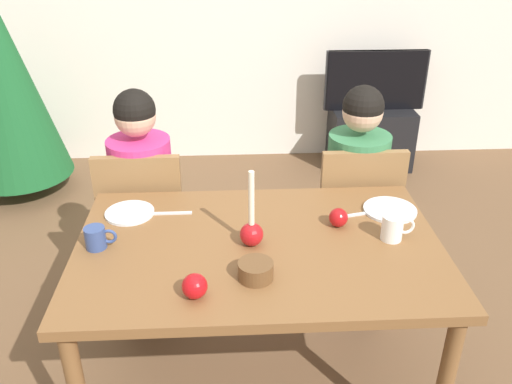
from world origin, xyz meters
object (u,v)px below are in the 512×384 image
person_right_child (354,201)px  bowl_walnuts (256,270)px  tv_stand (370,137)px  tv (376,80)px  plate_left (130,213)px  candle_centerpiece (251,229)px  chair_right (355,214)px  apple_by_left_plate (195,286)px  christmas_tree (2,80)px  mug_right (393,228)px  plate_right (390,210)px  apple_near_candle (338,218)px  dining_table (259,262)px  person_left_child (145,207)px  chair_left (145,220)px  mug_left (96,238)px

person_right_child → bowl_walnuts: person_right_child is taller
tv_stand → tv: 0.47m
person_right_child → plate_left: size_ratio=5.74×
person_right_child → candle_centerpiece: 0.88m
chair_right → apple_by_left_plate: 1.21m
christmas_tree → mug_right: (2.16, -1.97, -0.05)m
bowl_walnuts → plate_right: bearing=36.2°
christmas_tree → plate_left: bearing=-57.0°
candle_centerpiece → plate_left: size_ratio=1.51×
plate_right → plate_left: bearing=178.2°
chair_right → apple_near_candle: (-0.20, -0.49, 0.28)m
plate_left → apple_near_candle: (0.85, -0.14, 0.03)m
plate_left → candle_centerpiece: bearing=-26.8°
apple_by_left_plate → plate_right: bearing=33.4°
bowl_walnuts → chair_right: bearing=56.3°
dining_table → person_left_child: 0.84m
bowl_walnuts → apple_by_left_plate: (-0.20, -0.09, 0.01)m
person_right_child → candle_centerpiece: (-0.55, -0.64, 0.25)m
chair_left → plate_left: size_ratio=4.40×
chair_right → dining_table: bearing=-130.7°
person_left_child → plate_right: (1.10, -0.42, 0.19)m
tv_stand → candle_centerpiece: size_ratio=2.07×
plate_right → mug_left: bearing=-169.8°
plate_right → mug_left: mug_left is taller
mug_right → christmas_tree: bearing=137.7°
dining_table → mug_right: size_ratio=10.88×
mug_right → apple_by_left_plate: bearing=-157.3°
chair_right → plate_left: chair_right is taller
person_left_child → bowl_walnuts: person_left_child is taller
tv → mug_left: 2.82m
tv → mug_left: size_ratio=6.56×
chair_right → person_left_child: (-1.05, 0.03, 0.06)m
plate_right → apple_near_candle: bearing=-156.4°
tv_stand → mug_right: size_ratio=4.97×
dining_table → mug_left: mug_left is taller
tv_stand → christmas_tree: size_ratio=0.39×
chair_left → christmas_tree: size_ratio=0.55×
person_right_child → plate_left: (-1.05, -0.38, 0.19)m
chair_left → chair_right: 1.05m
person_left_child → christmas_tree: bearing=129.8°
chair_left → person_left_child: (0.00, 0.03, 0.06)m
person_right_child → tv_stand: bearing=72.7°
candle_centerpiece → person_left_child: bearing=128.3°
person_right_child → apple_near_candle: size_ratio=15.28×
person_left_child → mug_right: size_ratio=9.11×
tv_stand → candle_centerpiece: candle_centerpiece is taller
tv_stand → apple_near_candle: 2.36m
dining_table → bowl_walnuts: (-0.02, -0.21, 0.11)m
dining_table → apple_near_candle: apple_near_candle is taller
plate_left → tv_stand: bearing=52.5°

